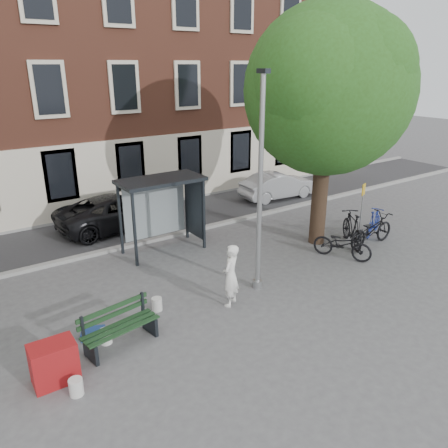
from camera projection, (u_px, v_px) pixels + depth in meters
name	position (u px, v px, depth m)	size (l,w,h in m)	color
ground	(257.00, 287.00, 12.90)	(90.00, 90.00, 0.00)	#4C4C4F
road	(153.00, 221.00, 18.30)	(40.00, 4.00, 0.01)	#28282B
curb_near	(176.00, 234.00, 16.74)	(40.00, 0.25, 0.12)	gray
curb_far	(133.00, 208.00, 19.82)	(40.00, 0.25, 0.12)	gray
building_row	(88.00, 46.00, 20.51)	(30.00, 8.00, 14.00)	brown
lamppost	(260.00, 197.00, 11.94)	(0.28, 0.35, 6.11)	#9EA0A3
tree_right	(331.00, 83.00, 14.17)	(5.76, 5.60, 8.20)	black
bus_shelter	(170.00, 196.00, 15.08)	(2.85, 1.45, 2.62)	#1E2328
painter	(231.00, 275.00, 11.70)	(0.64, 0.42, 1.75)	white
bench	(120.00, 328.00, 10.14)	(1.90, 0.87, 0.94)	#1E2328
bike_a	(371.00, 230.00, 15.73)	(0.78, 2.23, 1.17)	black
bike_b	(374.00, 222.00, 16.73)	(0.48, 1.68, 1.01)	navy
bike_c	(342.00, 244.00, 14.68)	(0.69, 1.98, 1.04)	black
bike_d	(352.00, 229.00, 15.71)	(0.59, 2.10, 1.26)	black
car_dark	(118.00, 211.00, 17.44)	(2.24, 4.86, 1.35)	black
car_silver	(278.00, 185.00, 21.29)	(1.35, 3.86, 1.27)	#9C9EA4
red_stand	(54.00, 363.00, 8.94)	(0.90, 0.60, 0.90)	maroon
blue_crate	(93.00, 334.00, 10.52)	(0.55, 0.40, 0.20)	navy
bucket_a	(76.00, 387.00, 8.66)	(0.28, 0.28, 0.36)	silver
bucket_b	(157.00, 304.00, 11.65)	(0.28, 0.28, 0.36)	silver
bucket_c	(106.00, 336.00, 10.28)	(0.28, 0.28, 0.36)	white
notice_sign	(363.00, 197.00, 16.64)	(0.32, 0.16, 1.96)	#9EA0A3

